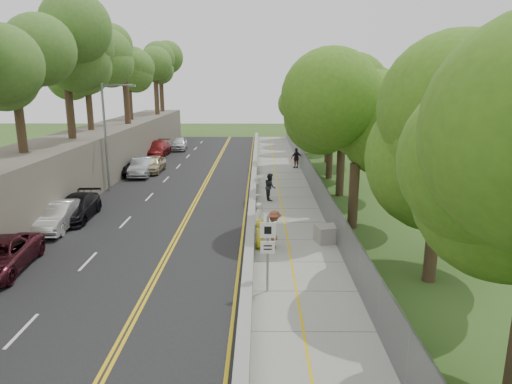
# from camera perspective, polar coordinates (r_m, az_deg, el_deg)

# --- Properties ---
(ground) EXTENTS (140.00, 140.00, 0.00)m
(ground) POSITION_cam_1_polar(r_m,az_deg,el_deg) (21.25, -1.56, -8.83)
(ground) COLOR #33511E
(ground) RESTS_ON ground
(road) EXTENTS (11.20, 66.00, 0.04)m
(road) POSITION_cam_1_polar(r_m,az_deg,el_deg) (36.08, -9.31, 0.53)
(road) COLOR black
(road) RESTS_ON ground
(sidewalk) EXTENTS (4.20, 66.00, 0.05)m
(sidewalk) POSITION_cam_1_polar(r_m,az_deg,el_deg) (35.60, 3.40, 0.52)
(sidewalk) COLOR gray
(sidewalk) RESTS_ON ground
(jersey_barrier) EXTENTS (0.42, 66.00, 0.60)m
(jersey_barrier) POSITION_cam_1_polar(r_m,az_deg,el_deg) (35.49, -0.30, 0.96)
(jersey_barrier) COLOR #6DC827
(jersey_barrier) RESTS_ON ground
(rock_embankment) EXTENTS (5.00, 66.00, 4.00)m
(rock_embankment) POSITION_cam_1_polar(r_m,az_deg,el_deg) (37.93, -21.60, 3.44)
(rock_embankment) COLOR #595147
(rock_embankment) RESTS_ON ground
(chainlink_fence) EXTENTS (0.04, 66.00, 2.00)m
(chainlink_fence) POSITION_cam_1_polar(r_m,az_deg,el_deg) (35.56, 6.81, 2.04)
(chainlink_fence) COLOR slate
(chainlink_fence) RESTS_ON ground
(trees_embankment) EXTENTS (6.40, 66.00, 13.00)m
(trees_embankment) POSITION_cam_1_polar(r_m,az_deg,el_deg) (37.31, -22.05, 16.40)
(trees_embankment) COLOR #4E7C2C
(trees_embankment) RESTS_ON rock_embankment
(trees_fenceside) EXTENTS (7.00, 66.00, 14.00)m
(trees_fenceside) POSITION_cam_1_polar(r_m,az_deg,el_deg) (35.19, 10.97, 11.62)
(trees_fenceside) COLOR #4D811F
(trees_fenceside) RESTS_ON ground
(streetlight) EXTENTS (2.52, 0.22, 8.00)m
(streetlight) POSITION_cam_1_polar(r_m,az_deg,el_deg) (35.60, -18.00, 7.42)
(streetlight) COLOR gray
(streetlight) RESTS_ON ground
(signpost) EXTENTS (0.62, 0.09, 3.10)m
(signpost) POSITION_cam_1_polar(r_m,az_deg,el_deg) (17.72, 1.48, -6.72)
(signpost) COLOR gray
(signpost) RESTS_ON sidewalk
(construction_barrel) EXTENTS (0.57, 0.57, 0.93)m
(construction_barrel) POSITION_cam_1_polar(r_m,az_deg,el_deg) (46.38, 4.91, 4.22)
(construction_barrel) COLOR #FF5D24
(construction_barrel) RESTS_ON sidewalk
(concrete_block) EXTENTS (1.50, 1.27, 0.86)m
(concrete_block) POSITION_cam_1_polar(r_m,az_deg,el_deg) (23.86, 9.09, -5.19)
(concrete_block) COLOR gray
(concrete_block) RESTS_ON sidewalk
(car_1) EXTENTS (1.82, 4.70, 1.53)m
(car_1) POSITION_cam_1_polar(r_m,az_deg,el_deg) (27.84, -23.59, -2.75)
(car_1) COLOR silver
(car_1) RESTS_ON road
(car_3) EXTENTS (2.21, 4.95, 1.41)m
(car_3) POSITION_cam_1_polar(r_m,az_deg,el_deg) (29.45, -21.52, -1.81)
(car_3) COLOR black
(car_3) RESTS_ON road
(car_4) EXTENTS (1.83, 4.41, 1.49)m
(car_4) POSITION_cam_1_polar(r_m,az_deg,el_deg) (42.52, -12.77, 3.43)
(car_4) COLOR tan
(car_4) RESTS_ON road
(car_5) EXTENTS (1.90, 4.82, 1.56)m
(car_5) POSITION_cam_1_polar(r_m,az_deg,el_deg) (41.18, -14.05, 3.08)
(car_5) COLOR #999BA0
(car_5) RESTS_ON road
(car_6) EXTENTS (2.23, 4.84, 1.35)m
(car_6) POSITION_cam_1_polar(r_m,az_deg,el_deg) (41.99, -14.54, 3.10)
(car_6) COLOR black
(car_6) RESTS_ON road
(car_7) EXTENTS (2.37, 5.79, 1.68)m
(car_7) POSITION_cam_1_polar(r_m,az_deg,el_deg) (51.35, -12.31, 5.29)
(car_7) COLOR maroon
(car_7) RESTS_ON road
(car_8) EXTENTS (2.13, 4.57, 1.51)m
(car_8) POSITION_cam_1_polar(r_m,az_deg,el_deg) (55.85, -9.60, 5.99)
(car_8) COLOR silver
(car_8) RESTS_ON road
(painter_0) EXTENTS (0.67, 0.85, 1.53)m
(painter_0) POSITION_cam_1_polar(r_m,az_deg,el_deg) (22.56, 0.50, -5.24)
(painter_0) COLOR gold
(painter_0) RESTS_ON sidewalk
(painter_1) EXTENTS (0.67, 0.78, 1.82)m
(painter_1) POSITION_cam_1_polar(r_m,az_deg,el_deg) (24.37, 0.50, -3.42)
(painter_1) COLOR white
(painter_1) RESTS_ON sidewalk
(painter_2) EXTENTS (0.86, 1.03, 1.89)m
(painter_2) POSITION_cam_1_polar(r_m,az_deg,el_deg) (31.66, 1.77, 0.67)
(painter_2) COLOR black
(painter_2) RESTS_ON sidewalk
(painter_3) EXTENTS (0.84, 1.31, 1.91)m
(painter_3) POSITION_cam_1_polar(r_m,az_deg,el_deg) (22.63, 2.28, -4.68)
(painter_3) COLOR brown
(painter_3) RESTS_ON sidewalk
(person_far) EXTENTS (1.21, 0.86, 1.90)m
(person_far) POSITION_cam_1_polar(r_m,az_deg,el_deg) (43.53, 5.07, 4.24)
(person_far) COLOR black
(person_far) RESTS_ON sidewalk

